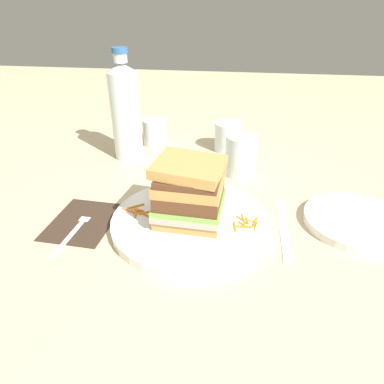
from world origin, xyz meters
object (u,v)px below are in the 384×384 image
fork (77,226)px  side_plate (355,221)px  main_plate (190,222)px  juice_glass (241,158)px  water_bottle (125,111)px  sandwich (190,192)px  napkin_dark (83,221)px  knife (284,231)px  empty_tumbler_0 (228,137)px  empty_tumbler_1 (155,132)px

fork → side_plate: 0.53m
fork → main_plate: bearing=10.1°
main_plate → fork: size_ratio=1.79×
main_plate → juice_glass: juice_glass is taller
fork → water_bottle: size_ratio=0.60×
water_bottle → main_plate: bearing=-55.0°
sandwich → napkin_dark: (-0.21, -0.02, -0.07)m
knife → empty_tumbler_0: size_ratio=2.53×
fork → empty_tumbler_0: bearing=57.7°
knife → side_plate: size_ratio=1.04×
water_bottle → empty_tumbler_0: bearing=17.5°
napkin_dark → juice_glass: juice_glass is taller
side_plate → juice_glass: bearing=140.2°
empty_tumbler_1 → empty_tumbler_0: bearing=-4.0°
fork → juice_glass: juice_glass is taller
napkin_dark → empty_tumbler_0: (0.26, 0.40, 0.04)m
sandwich → juice_glass: sandwich is taller
main_plate → fork: bearing=-169.9°
main_plate → sandwich: 0.07m
juice_glass → empty_tumbler_0: (-0.04, 0.15, -0.00)m
knife → water_bottle: (-0.39, 0.29, 0.12)m
napkin_dark → knife: (0.39, 0.02, 0.00)m
napkin_dark → empty_tumbler_1: size_ratio=2.00×
fork → empty_tumbler_0: 0.50m
empty_tumbler_1 → side_plate: 0.59m
fork → empty_tumbler_0: size_ratio=2.11×
knife → empty_tumbler_0: bearing=108.3°
water_bottle → empty_tumbler_1: bearing=63.5°
napkin_dark → empty_tumbler_1: 0.42m
main_plate → water_bottle: bearing=125.0°
napkin_dark → juice_glass: bearing=39.8°
fork → knife: fork is taller
knife → empty_tumbler_1: empty_tumbler_1 is taller
main_plate → empty_tumbler_0: (0.05, 0.38, 0.03)m
sandwich → fork: sandwich is taller
juice_glass → empty_tumbler_0: size_ratio=1.24×
knife → juice_glass: juice_glass is taller
main_plate → knife: main_plate is taller
napkin_dark → juice_glass: size_ratio=1.51×
main_plate → side_plate: (0.32, 0.05, -0.00)m
juice_glass → water_bottle: bearing=168.0°
main_plate → sandwich: (-0.00, 0.00, 0.07)m
sandwich → knife: sandwich is taller
juice_glass → side_plate: juice_glass is taller
empty_tumbler_0 → empty_tumbler_1: size_ratio=1.07×
knife → empty_tumbler_1: size_ratio=2.71×
main_plate → side_plate: 0.32m
empty_tumbler_0 → side_plate: (0.26, -0.33, -0.03)m
napkin_dark → empty_tumbler_0: empty_tumbler_0 is taller
main_plate → side_plate: size_ratio=1.55×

